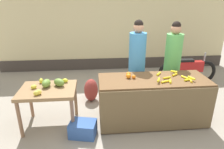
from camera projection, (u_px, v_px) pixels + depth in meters
name	position (u px, v px, depth m)	size (l,w,h in m)	color
ground_plane	(131.00, 120.00, 3.88)	(24.00, 24.00, 0.00)	gray
market_wall_back	(115.00, 26.00, 6.24)	(7.30, 0.23, 2.84)	beige
fruit_stall_counter	(152.00, 100.00, 3.74)	(1.98, 0.79, 0.85)	brown
side_table_wooden	(48.00, 94.00, 3.52)	(0.96, 0.73, 0.74)	olive
banana_bunch_pile	(175.00, 78.00, 3.57)	(0.69, 0.51, 0.07)	yellow
orange_pile	(129.00, 75.00, 3.64)	(0.17, 0.20, 0.09)	orange
mango_papaya_pile	(50.00, 84.00, 3.52)	(0.64, 0.61, 0.14)	yellow
vendor_woman_blue_shirt	(137.00, 64.00, 4.15)	(0.34, 0.34, 1.83)	#33333D
vendor_woman_green_shirt	(172.00, 64.00, 4.26)	(0.34, 0.34, 1.78)	#33333D
parked_motorcycle	(187.00, 70.00, 5.35)	(1.60, 0.18, 0.88)	black
produce_crate	(83.00, 129.00, 3.41)	(0.44, 0.32, 0.26)	#3359A5
produce_sack	(91.00, 90.00, 4.53)	(0.36, 0.30, 0.52)	maroon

